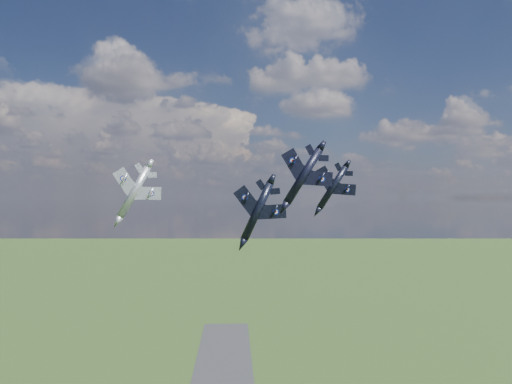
{
  "coord_description": "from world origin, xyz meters",
  "views": [
    {
      "loc": [
        5.02,
        -73.67,
        81.48
      ],
      "look_at": [
        9.15,
        19.62,
        82.59
      ],
      "focal_mm": 35.0,
      "sensor_mm": 36.0,
      "label": 1
    }
  ],
  "objects_px": {
    "jet_lead_navy": "(257,211)",
    "jet_right_navy": "(303,176)",
    "jet_high_navy": "(333,187)",
    "jet_left_silver": "(134,192)"
  },
  "relations": [
    {
      "from": "jet_high_navy",
      "to": "jet_right_navy",
      "type": "bearing_deg",
      "value": -99.39
    },
    {
      "from": "jet_lead_navy",
      "to": "jet_right_navy",
      "type": "xyz_separation_m",
      "value": [
        6.02,
        -14.98,
        5.51
      ]
    },
    {
      "from": "jet_right_navy",
      "to": "jet_high_navy",
      "type": "xyz_separation_m",
      "value": [
        12.33,
        40.07,
        -0.77
      ]
    },
    {
      "from": "jet_lead_navy",
      "to": "jet_high_navy",
      "type": "xyz_separation_m",
      "value": [
        18.36,
        25.09,
        4.74
      ]
    },
    {
      "from": "jet_lead_navy",
      "to": "jet_right_navy",
      "type": "relative_size",
      "value": 1.18
    },
    {
      "from": "jet_lead_navy",
      "to": "jet_right_navy",
      "type": "distance_m",
      "value": 17.06
    },
    {
      "from": "jet_left_silver",
      "to": "jet_high_navy",
      "type": "bearing_deg",
      "value": 5.08
    },
    {
      "from": "jet_lead_navy",
      "to": "jet_left_silver",
      "type": "bearing_deg",
      "value": 152.97
    },
    {
      "from": "jet_high_navy",
      "to": "jet_left_silver",
      "type": "height_order",
      "value": "jet_high_navy"
    },
    {
      "from": "jet_right_navy",
      "to": "jet_high_navy",
      "type": "bearing_deg",
      "value": 74.2
    }
  ]
}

